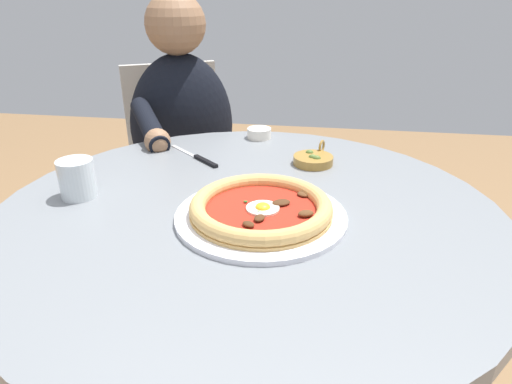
# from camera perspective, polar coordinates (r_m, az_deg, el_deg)

# --- Properties ---
(dining_table) EXTENTS (0.99, 0.99, 0.73)m
(dining_table) POSITION_cam_1_polar(r_m,az_deg,el_deg) (0.96, -1.00, -10.65)
(dining_table) COLOR gray
(dining_table) RESTS_ON ground
(pizza_on_plate) EXTENTS (0.32, 0.32, 0.04)m
(pizza_on_plate) POSITION_cam_1_polar(r_m,az_deg,el_deg) (0.82, 0.65, -2.28)
(pizza_on_plate) COLOR white
(pizza_on_plate) RESTS_ON dining_table
(water_glass) EXTENTS (0.07, 0.07, 0.08)m
(water_glass) POSITION_cam_1_polar(r_m,az_deg,el_deg) (0.97, -21.99, 1.31)
(water_glass) COLOR silver
(water_glass) RESTS_ON dining_table
(steak_knife) EXTENTS (0.16, 0.15, 0.01)m
(steak_knife) POSITION_cam_1_polar(r_m,az_deg,el_deg) (1.12, -7.26, 4.31)
(steak_knife) COLOR silver
(steak_knife) RESTS_ON dining_table
(ramekin_capers) EXTENTS (0.07, 0.07, 0.03)m
(ramekin_capers) POSITION_cam_1_polar(r_m,az_deg,el_deg) (1.27, 0.41, 7.64)
(ramekin_capers) COLOR white
(ramekin_capers) RESTS_ON dining_table
(olive_pan) EXTENTS (0.10, 0.12, 0.04)m
(olive_pan) POSITION_cam_1_polar(r_m,az_deg,el_deg) (1.09, 7.40, 4.19)
(olive_pan) COLOR olive
(olive_pan) RESTS_ON dining_table
(diner_person) EXTENTS (0.43, 0.58, 1.11)m
(diner_person) POSITION_cam_1_polar(r_m,az_deg,el_deg) (1.60, -8.94, 1.33)
(diner_person) COLOR #282833
(diner_person) RESTS_ON ground
(cafe_chair_diner) EXTENTS (0.52, 0.52, 0.87)m
(cafe_chair_diner) POSITION_cam_1_polar(r_m,az_deg,el_deg) (1.71, -9.84, 4.38)
(cafe_chair_diner) COLOR beige
(cafe_chair_diner) RESTS_ON ground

